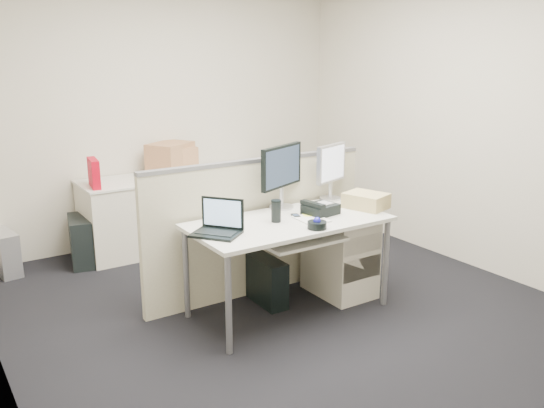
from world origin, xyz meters
TOP-DOWN VIEW (x-y plane):
  - floor at (0.00, 0.00)m, footprint 4.00×4.50m
  - wall_back at (0.00, 2.25)m, footprint 4.00×0.02m
  - wall_right at (2.00, 0.00)m, footprint 0.02×4.50m
  - desk at (0.00, 0.00)m, footprint 1.50×0.75m
  - keyboard_tray at (0.00, -0.18)m, footprint 0.62×0.32m
  - drawer_pedestal at (0.55, 0.05)m, footprint 0.40×0.55m
  - cubicle_partition at (0.00, 0.45)m, footprint 2.00×0.06m
  - back_counter at (0.00, 1.93)m, footprint 2.00×0.60m
  - monitor_main at (0.15, 0.32)m, footprint 0.54×0.38m
  - monitor_small at (0.65, 0.32)m, footprint 0.42×0.30m
  - laptop at (-0.62, -0.02)m, footprint 0.38×0.39m
  - trackball at (0.05, -0.28)m, footprint 0.17×0.17m
  - desk_phone at (0.30, 0.00)m, footprint 0.28×0.24m
  - paper_stack at (0.15, -0.08)m, footprint 0.21×0.26m
  - sticky_pad at (0.18, 0.00)m, footprint 0.10×0.10m
  - travel_mug at (-0.10, 0.02)m, footprint 0.08×0.08m
  - banana at (0.28, 0.10)m, footprint 0.17×0.19m
  - cellphone at (0.10, 0.05)m, footprint 0.08×0.11m
  - manila_folders at (0.72, -0.05)m, footprint 0.34×0.38m
  - keyboard at (-0.05, -0.14)m, footprint 0.41×0.16m
  - pc_tower_desk at (-0.07, 0.20)m, footprint 0.17×0.41m
  - pc_tower_spare_dark at (-1.05, 1.90)m, footprint 0.28×0.51m
  - pc_tower_spare_silver at (-1.70, 2.03)m, footprint 0.23×0.44m
  - cardboard_box_left at (-0.05, 2.05)m, footprint 0.54×0.50m
  - cardboard_box_right at (0.00, 2.05)m, footprint 0.41×0.33m
  - red_binder at (-0.90, 1.83)m, footprint 0.11×0.31m

SIDE VIEW (x-z plane):
  - floor at x=0.00m, z-range -0.01..0.00m
  - pc_tower_desk at x=-0.07m, z-range 0.00..0.37m
  - pc_tower_spare_silver at x=-1.70m, z-range 0.00..0.39m
  - pc_tower_spare_dark at x=-1.05m, z-range 0.00..0.45m
  - drawer_pedestal at x=0.55m, z-range 0.00..0.65m
  - back_counter at x=0.00m, z-range 0.00..0.72m
  - cubicle_partition at x=0.00m, z-range 0.00..1.10m
  - keyboard_tray at x=0.00m, z-range 0.61..0.63m
  - keyboard at x=-0.05m, z-range 0.63..0.65m
  - desk at x=0.00m, z-range 0.30..1.03m
  - paper_stack at x=0.15m, z-range 0.73..0.74m
  - sticky_pad at x=0.18m, z-range 0.73..0.74m
  - cellphone at x=0.10m, z-range 0.73..0.74m
  - banana at x=0.28m, z-range 0.73..0.77m
  - trackball at x=0.05m, z-range 0.73..0.78m
  - desk_phone at x=0.30m, z-range 0.73..0.81m
  - manila_folders at x=0.72m, z-range 0.73..0.85m
  - travel_mug at x=-0.10m, z-range 0.73..0.88m
  - laptop at x=-0.62m, z-range 0.73..0.97m
  - cardboard_box_right at x=0.00m, z-range 0.72..1.00m
  - red_binder at x=-0.90m, z-range 0.72..1.00m
  - cardboard_box_left at x=-0.05m, z-range 0.72..1.05m
  - monitor_small at x=0.65m, z-range 0.73..1.19m
  - monitor_main at x=0.15m, z-range 0.73..1.24m
  - wall_back at x=0.00m, z-range 0.00..2.70m
  - wall_right at x=2.00m, z-range 0.00..2.70m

